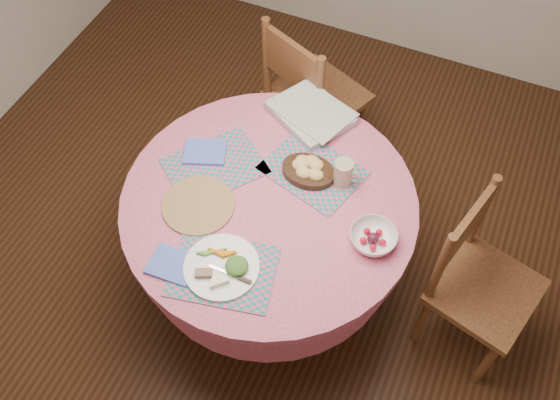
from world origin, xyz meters
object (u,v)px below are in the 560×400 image
(dinner_plate, at_px, (222,268))
(chair_back, at_px, (310,95))
(wicker_trivet, at_px, (198,205))
(chair_right, at_px, (477,280))
(latte_mug, at_px, (344,173))
(bread_bowl, at_px, (308,169))
(dining_table, at_px, (270,226))
(fruit_bowl, at_px, (373,238))

(dinner_plate, bearing_deg, chair_back, 95.76)
(chair_back, relative_size, wicker_trivet, 3.23)
(chair_right, bearing_deg, chair_back, 71.45)
(wicker_trivet, relative_size, latte_mug, 2.42)
(chair_right, relative_size, latte_mug, 7.40)
(bread_bowl, xyz_separation_m, latte_mug, (0.15, 0.02, 0.03))
(dining_table, bearing_deg, chair_back, 100.04)
(dinner_plate, relative_size, fruit_bowl, 1.37)
(chair_back, bearing_deg, fruit_bowl, 147.87)
(wicker_trivet, xyz_separation_m, dinner_plate, (0.23, -0.23, 0.01))
(dinner_plate, height_order, fruit_bowl, same)
(chair_right, relative_size, bread_bowl, 3.99)
(dinner_plate, xyz_separation_m, fruit_bowl, (0.49, 0.35, 0.01))
(chair_back, height_order, wicker_trivet, chair_back)
(chair_back, height_order, bread_bowl, chair_back)
(latte_mug, relative_size, fruit_bowl, 0.58)
(chair_back, xyz_separation_m, fruit_bowl, (0.61, -0.87, 0.27))
(dining_table, height_order, fruit_bowl, fruit_bowl)
(wicker_trivet, relative_size, dinner_plate, 1.02)
(chair_back, relative_size, dinner_plate, 3.31)
(chair_back, distance_m, bread_bowl, 0.76)
(fruit_bowl, bearing_deg, bread_bowl, 149.85)
(chair_back, distance_m, latte_mug, 0.82)
(chair_back, bearing_deg, dining_table, 123.02)
(dining_table, bearing_deg, dinner_plate, -94.25)
(dining_table, xyz_separation_m, bread_bowl, (0.10, 0.19, 0.23))
(dinner_plate, distance_m, bread_bowl, 0.58)
(bread_bowl, distance_m, latte_mug, 0.15)
(latte_mug, xyz_separation_m, fruit_bowl, (0.21, -0.23, -0.04))
(bread_bowl, relative_size, fruit_bowl, 1.07)
(chair_back, bearing_deg, dinner_plate, 118.74)
(wicker_trivet, distance_m, dinner_plate, 0.32)
(wicker_trivet, xyz_separation_m, latte_mug, (0.50, 0.35, 0.06))
(latte_mug, bearing_deg, dinner_plate, -115.43)
(chair_back, bearing_deg, bread_bowl, 133.51)
(wicker_trivet, relative_size, bread_bowl, 1.30)
(chair_right, height_order, wicker_trivet, chair_right)
(chair_right, xyz_separation_m, bread_bowl, (-0.81, 0.04, 0.31))
(bread_bowl, relative_size, latte_mug, 1.86)
(wicker_trivet, distance_m, latte_mug, 0.61)
(dinner_plate, xyz_separation_m, bread_bowl, (0.13, 0.56, 0.02))
(dining_table, relative_size, wicker_trivet, 4.13)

